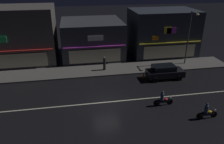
# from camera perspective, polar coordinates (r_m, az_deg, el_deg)

# --- Properties ---
(ground_plane) EXTENTS (140.00, 140.00, 0.00)m
(ground_plane) POSITION_cam_1_polar(r_m,az_deg,el_deg) (21.66, -1.48, -7.74)
(ground_plane) COLOR black
(lane_divider_stripe) EXTENTS (33.18, 0.16, 0.01)m
(lane_divider_stripe) POSITION_cam_1_polar(r_m,az_deg,el_deg) (21.66, -1.48, -7.72)
(lane_divider_stripe) COLOR beige
(lane_divider_stripe) RESTS_ON ground
(sidewalk_far) EXTENTS (34.93, 3.77, 0.14)m
(sidewalk_far) POSITION_cam_1_polar(r_m,az_deg,el_deg) (28.45, -3.84, 0.47)
(sidewalk_far) COLOR #5B5954
(sidewalk_far) RESTS_ON ground
(storefront_left_block) EXTENTS (8.56, 8.37, 5.21)m
(storefront_left_block) POSITION_cam_1_polar(r_m,az_deg,el_deg) (33.25, -5.15, 8.54)
(storefront_left_block) COLOR #383A3F
(storefront_left_block) RESTS_ON ground
(storefront_center_block) EXTENTS (10.74, 7.08, 7.45)m
(storefront_center_block) POSITION_cam_1_polar(r_m,az_deg,el_deg) (33.17, -23.65, 8.60)
(storefront_center_block) COLOR #56514C
(storefront_center_block) RESTS_ON ground
(storefront_right_block) EXTENTS (9.42, 6.60, 6.57)m
(storefront_right_block) POSITION_cam_1_polar(r_m,az_deg,el_deg) (34.70, 12.70, 9.87)
(storefront_right_block) COLOR #2D333D
(storefront_right_block) RESTS_ON ground
(streetlamp_mid) EXTENTS (0.44, 1.64, 6.95)m
(streetlamp_mid) POSITION_cam_1_polar(r_m,az_deg,el_deg) (30.60, 19.20, 9.16)
(streetlamp_mid) COLOR #47494C
(streetlamp_mid) RESTS_ON sidewalk_far
(pedestrian_on_sidewalk) EXTENTS (0.34, 0.34, 1.76)m
(pedestrian_on_sidewalk) POSITION_cam_1_polar(r_m,az_deg,el_deg) (28.04, -1.95, 2.13)
(pedestrian_on_sidewalk) COLOR #232328
(pedestrian_on_sidewalk) RESTS_ON sidewalk_far
(parked_car_near_kerb) EXTENTS (4.30, 1.98, 1.67)m
(parked_car_near_kerb) POSITION_cam_1_polar(r_m,az_deg,el_deg) (26.69, 13.28, 0.09)
(parked_car_near_kerb) COLOR black
(parked_car_near_kerb) RESTS_ON ground
(motorcycle_lead) EXTENTS (1.90, 0.60, 1.52)m
(motorcycle_lead) POSITION_cam_1_polar(r_m,az_deg,el_deg) (21.41, 12.87, -6.83)
(motorcycle_lead) COLOR black
(motorcycle_lead) RESTS_ON ground
(motorcycle_following) EXTENTS (1.90, 0.60, 1.52)m
(motorcycle_following) POSITION_cam_1_polar(r_m,az_deg,el_deg) (20.75, 23.07, -9.38)
(motorcycle_following) COLOR black
(motorcycle_following) RESTS_ON ground
(traffic_cone) EXTENTS (0.36, 0.36, 0.55)m
(traffic_cone) POSITION_cam_1_polar(r_m,az_deg,el_deg) (26.74, 8.02, -0.84)
(traffic_cone) COLOR orange
(traffic_cone) RESTS_ON ground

